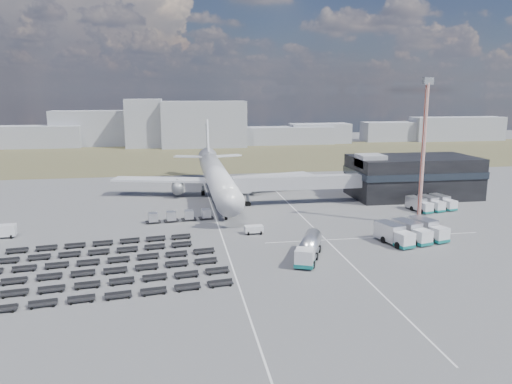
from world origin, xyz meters
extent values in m
plane|color=#565659|center=(0.00, 0.00, 0.00)|extent=(420.00, 420.00, 0.00)
cube|color=#49412B|center=(0.00, 110.00, 0.01)|extent=(420.00, 90.00, 0.01)
cube|color=silver|center=(-2.00, 5.00, 0.01)|extent=(0.25, 110.00, 0.01)
cube|color=silver|center=(16.00, 5.00, 0.01)|extent=(0.25, 110.00, 0.01)
cube|color=silver|center=(25.00, -8.00, 0.01)|extent=(40.00, 0.25, 0.01)
cube|color=black|center=(48.00, 24.00, 5.00)|extent=(30.00, 16.00, 10.00)
cube|color=#262D38|center=(48.00, 24.00, 6.20)|extent=(30.40, 16.40, 1.60)
cube|color=#939399|center=(36.00, 22.00, 9.50)|extent=(6.00, 6.00, 3.00)
cube|color=#939399|center=(18.10, 20.50, 5.10)|extent=(29.80, 3.00, 3.00)
cube|color=#939399|center=(4.70, 20.00, 5.10)|extent=(4.00, 3.60, 3.40)
cylinder|color=slate|center=(6.20, 20.50, 2.55)|extent=(0.70, 0.70, 5.10)
cylinder|color=black|center=(6.20, 20.50, 0.45)|extent=(1.40, 0.90, 1.40)
cylinder|color=silver|center=(0.00, 30.00, 5.30)|extent=(5.60, 48.00, 5.60)
cone|color=silver|center=(0.00, 3.50, 5.30)|extent=(5.60, 5.00, 5.60)
cone|color=silver|center=(0.00, 58.00, 6.10)|extent=(5.60, 8.00, 5.60)
cube|color=black|center=(0.00, 5.50, 6.10)|extent=(2.20, 2.00, 0.80)
cube|color=silver|center=(-13.00, 35.00, 4.10)|extent=(25.59, 11.38, 0.50)
cube|color=silver|center=(13.00, 35.00, 4.10)|extent=(25.59, 11.38, 0.50)
cylinder|color=slate|center=(-9.50, 33.00, 2.40)|extent=(3.00, 5.00, 3.00)
cylinder|color=slate|center=(9.50, 33.00, 2.40)|extent=(3.00, 5.00, 3.00)
cube|color=silver|center=(-5.50, 60.00, 6.50)|extent=(9.49, 5.63, 0.35)
cube|color=silver|center=(5.50, 60.00, 6.50)|extent=(9.49, 5.63, 0.35)
cube|color=silver|center=(0.00, 61.00, 11.80)|extent=(0.50, 9.06, 11.45)
cylinder|color=slate|center=(0.00, 9.00, 1.25)|extent=(0.50, 0.50, 2.50)
cylinder|color=slate|center=(-3.20, 34.00, 1.25)|extent=(0.60, 0.60, 2.50)
cylinder|color=slate|center=(3.20, 34.00, 1.25)|extent=(0.60, 0.60, 2.50)
cylinder|color=black|center=(0.00, 9.00, 0.50)|extent=(0.50, 1.20, 1.20)
cube|color=#9497A2|center=(-77.78, 153.36, 5.00)|extent=(51.13, 12.00, 9.99)
cube|color=#9497A2|center=(-47.91, 157.31, 8.26)|extent=(37.44, 12.00, 16.52)
cube|color=#9497A2|center=(-23.24, 146.49, 11.02)|extent=(16.72, 12.00, 22.04)
cube|color=#9497A2|center=(3.86, 142.01, 10.56)|extent=(38.57, 12.00, 21.12)
cube|color=#9497A2|center=(43.92, 149.79, 4.20)|extent=(46.83, 12.00, 8.40)
cube|color=#9497A2|center=(62.09, 152.00, 4.83)|extent=(29.68, 12.00, 9.65)
cube|color=#9497A2|center=(107.70, 156.18, 4.87)|extent=(41.48, 12.00, 9.73)
cube|color=#9497A2|center=(137.31, 153.07, 6.11)|extent=(48.92, 12.00, 12.21)
cube|color=silver|center=(8.55, -21.17, 1.63)|extent=(3.55, 3.55, 2.59)
cube|color=#126A67|center=(8.55, -21.17, 0.62)|extent=(3.70, 3.70, 0.56)
cylinder|color=silver|center=(10.74, -16.10, 2.14)|extent=(5.94, 8.87, 2.82)
cube|color=slate|center=(10.74, -16.10, 0.84)|extent=(5.83, 8.83, 0.39)
cylinder|color=black|center=(10.07, -17.65, 0.56)|extent=(3.18, 2.30, 1.24)
cube|color=silver|center=(4.00, -2.04, 0.75)|extent=(3.40, 1.95, 1.51)
cube|color=silver|center=(-40.86, 2.73, 1.19)|extent=(4.63, 2.41, 2.37)
cube|color=silver|center=(4.22, 29.88, 1.48)|extent=(3.30, 5.87, 2.58)
cube|color=#126A67|center=(4.22, 29.88, 0.41)|extent=(3.41, 5.98, 0.41)
cube|color=silver|center=(27.50, -14.68, 1.47)|extent=(3.17, 3.09, 2.48)
cube|color=#126A67|center=(27.50, -14.68, 0.51)|extent=(3.31, 3.23, 0.51)
cube|color=silver|center=(26.44, -10.87, 1.92)|extent=(4.00, 5.73, 2.93)
cube|color=silver|center=(31.20, -13.65, 1.47)|extent=(3.17, 3.09, 2.48)
cube|color=#126A67|center=(31.20, -13.65, 0.51)|extent=(3.31, 3.23, 0.51)
cube|color=silver|center=(30.14, -9.84, 1.92)|extent=(4.00, 5.73, 2.93)
cube|color=silver|center=(34.89, -12.62, 1.47)|extent=(3.17, 3.09, 2.48)
cube|color=#126A67|center=(34.89, -12.62, 0.51)|extent=(3.31, 3.23, 0.51)
cube|color=silver|center=(33.83, -8.81, 1.92)|extent=(4.00, 5.73, 2.93)
cube|color=silver|center=(42.95, 7.11, 1.26)|extent=(2.65, 2.57, 2.13)
cube|color=#126A67|center=(42.95, 7.11, 0.44)|extent=(2.76, 2.69, 0.44)
cube|color=silver|center=(42.19, 10.42, 1.65)|extent=(3.26, 4.86, 2.52)
cube|color=silver|center=(46.16, 7.85, 1.26)|extent=(2.65, 2.57, 2.13)
cube|color=#126A67|center=(46.16, 7.85, 0.44)|extent=(2.76, 2.69, 0.44)
cube|color=silver|center=(45.40, 11.15, 1.65)|extent=(3.26, 4.86, 2.52)
cube|color=silver|center=(49.36, 8.58, 1.26)|extent=(2.65, 2.57, 2.13)
cube|color=#126A67|center=(49.36, 8.58, 0.44)|extent=(2.76, 2.69, 0.44)
cube|color=silver|center=(48.61, 11.89, 1.65)|extent=(3.26, 4.86, 2.52)
cube|color=black|center=(-14.62, 8.48, 0.33)|extent=(3.12, 2.16, 0.20)
cube|color=silver|center=(-14.62, 8.48, 1.28)|extent=(2.01, 2.01, 1.67)
cube|color=black|center=(-11.08, 8.96, 0.33)|extent=(3.12, 2.16, 0.20)
cube|color=silver|center=(-11.08, 8.96, 1.28)|extent=(2.01, 2.01, 1.67)
cube|color=black|center=(-7.54, 9.45, 0.33)|extent=(3.12, 2.16, 0.20)
cube|color=silver|center=(-7.54, 9.45, 1.28)|extent=(2.01, 2.01, 1.67)
cube|color=black|center=(-4.01, 9.94, 0.33)|extent=(3.12, 2.16, 0.20)
cube|color=silver|center=(-4.01, 9.94, 1.28)|extent=(2.01, 2.01, 1.67)
cube|color=black|center=(-19.92, -27.93, 0.40)|extent=(35.61, 6.73, 0.80)
cube|color=black|center=(-20.59, -23.29, 0.40)|extent=(35.61, 6.73, 0.80)
cube|color=black|center=(-21.25, -18.65, 0.40)|extent=(35.61, 6.73, 0.80)
cube|color=black|center=(-21.92, -14.01, 0.40)|extent=(35.61, 6.73, 0.80)
cube|color=black|center=(-22.58, -9.36, 0.40)|extent=(31.18, 6.09, 0.80)
cube|color=black|center=(-23.25, -4.72, 0.40)|extent=(31.18, 6.09, 0.80)
cylinder|color=#A9311B|center=(36.90, -1.22, 13.67)|extent=(0.77, 0.77, 27.33)
cube|color=slate|center=(36.90, -1.22, 27.66)|extent=(2.67, 1.62, 1.31)
cube|color=#565659|center=(36.90, -1.22, 0.16)|extent=(2.19, 2.19, 0.33)
camera|label=1|loc=(-10.04, -89.50, 25.99)|focal=35.00mm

